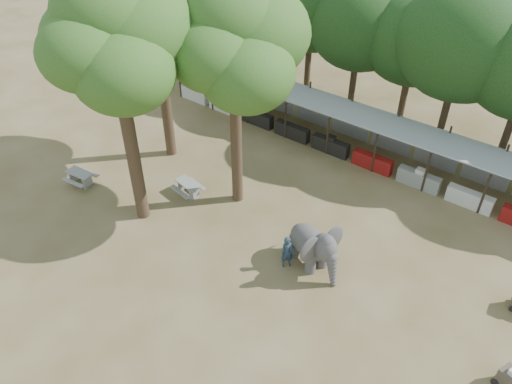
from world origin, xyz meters
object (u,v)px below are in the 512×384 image
Objects in this scene: yard_tree_center at (114,39)px; handler at (287,252)px; picnic_table_far at (188,187)px; picnic_table_near at (80,176)px; yard_tree_left at (156,16)px; yard_tree_back at (234,42)px; elephant at (314,246)px.

handler is at bearing 9.61° from yard_tree_center.
yard_tree_center is at bearing -97.26° from picnic_table_far.
handler is 12.78m from picnic_table_near.
yard_tree_left is at bearing 156.57° from picnic_table_far.
yard_tree_left is at bearing 170.54° from yard_tree_back.
handler is 7.35m from picnic_table_far.
yard_tree_center is 7.20× the size of handler.
elephant is at bearing -13.62° from yard_tree_left.
yard_tree_center is 11.68m from handler.
picnic_table_near reaches higher than picnic_table_far.
yard_tree_back is (3.00, 4.00, -0.67)m from yard_tree_center.
elephant is (11.95, -2.90, -7.01)m from yard_tree_left.
picnic_table_near is (-7.61, -4.45, -8.04)m from yard_tree_back.
picnic_table_near is (-12.64, -1.81, -0.34)m from handler.
yard_tree_back is at bearing 44.14° from picnic_table_far.
picnic_table_near is at bearing -149.98° from elephant.
picnic_table_near is at bearing -141.24° from picnic_table_far.
yard_tree_back is at bearing 98.28° from handler.
yard_tree_back is 11.94m from picnic_table_near.
picnic_table_near is at bearing -174.39° from yard_tree_center.
yard_tree_left is 14.15m from elephant.
picnic_table_far is (-7.25, 1.14, -0.35)m from handler.
picnic_table_near is at bearing 134.14° from handler.
handler is (5.03, -2.64, -7.71)m from yard_tree_back.
yard_tree_center is 5.04m from yard_tree_back.
handler is at bearing 1.57° from picnic_table_near.
picnic_table_near is (-13.56, -2.56, -0.69)m from elephant.
yard_tree_left is at bearing 120.96° from yard_tree_center.
yard_tree_back is 9.57m from handler.
yard_tree_left is 6.58× the size of picnic_table_near.
yard_tree_left reaches higher than picnic_table_far.
yard_tree_center is (3.00, -5.00, 1.01)m from yard_tree_left.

